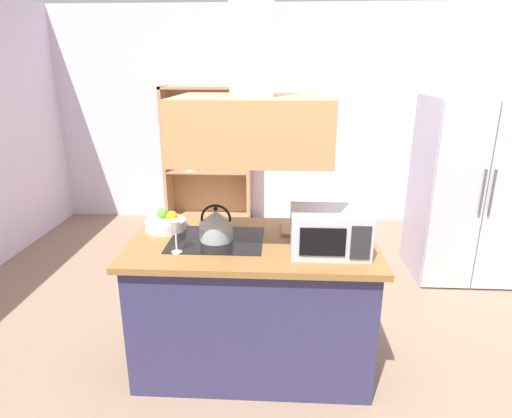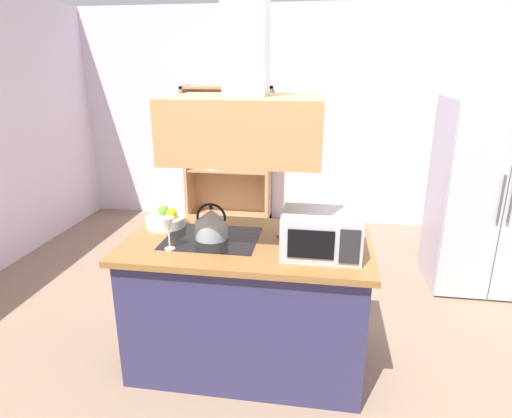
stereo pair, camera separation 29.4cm
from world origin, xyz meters
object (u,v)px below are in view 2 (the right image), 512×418
object	(u,v)px
refrigerator	(488,196)
cutting_board	(304,231)
fruit_bowl	(166,220)
dish_cabinet	(229,164)
wine_glass_on_counter	(168,226)
microwave	(321,234)
kettle	(211,224)

from	to	relation	value
refrigerator	cutting_board	distance (m)	2.03
cutting_board	fruit_bowl	size ratio (longest dim) A/B	1.23
dish_cabinet	wine_glass_on_counter	distance (m)	3.11
microwave	fruit_bowl	distance (m)	1.13
wine_glass_on_counter	fruit_bowl	distance (m)	0.43
dish_cabinet	fruit_bowl	xyz separation A→B (m)	(0.15, -2.70, 0.18)
refrigerator	microwave	xyz separation A→B (m)	(-1.47, -1.61, 0.17)
microwave	wine_glass_on_counter	distance (m)	0.92
cutting_board	fruit_bowl	distance (m)	0.96
wine_glass_on_counter	fruit_bowl	world-z (taller)	wine_glass_on_counter
cutting_board	fruit_bowl	xyz separation A→B (m)	(-0.96, -0.03, 0.04)
dish_cabinet	refrigerator	bearing A→B (deg)	-27.46
fruit_bowl	microwave	bearing A→B (deg)	-16.29
microwave	fruit_bowl	xyz separation A→B (m)	(-1.08, 0.31, -0.09)
refrigerator	fruit_bowl	world-z (taller)	refrigerator
kettle	fruit_bowl	xyz separation A→B (m)	(-0.37, 0.17, -0.06)
refrigerator	microwave	size ratio (longest dim) A/B	3.75
refrigerator	dish_cabinet	xyz separation A→B (m)	(-2.70, 1.40, -0.09)
wine_glass_on_counter	refrigerator	bearing A→B (deg)	35.11
refrigerator	fruit_bowl	size ratio (longest dim) A/B	6.22
kettle	microwave	world-z (taller)	microwave
cutting_board	wine_glass_on_counter	size ratio (longest dim) A/B	1.65
refrigerator	kettle	world-z (taller)	refrigerator
refrigerator	dish_cabinet	size ratio (longest dim) A/B	0.99
kettle	fruit_bowl	bearing A→B (deg)	155.31
fruit_bowl	dish_cabinet	bearing A→B (deg)	93.14
microwave	fruit_bowl	size ratio (longest dim) A/B	1.66
refrigerator	wine_glass_on_counter	world-z (taller)	refrigerator
microwave	dish_cabinet	bearing A→B (deg)	112.13
cutting_board	microwave	size ratio (longest dim) A/B	0.74
refrigerator	cutting_board	world-z (taller)	refrigerator
wine_glass_on_counter	fruit_bowl	xyz separation A→B (m)	(-0.16, 0.38, -0.11)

